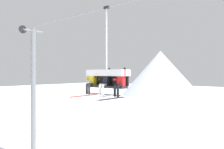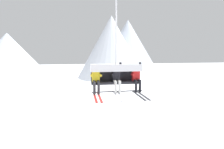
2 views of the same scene
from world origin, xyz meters
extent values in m
cone|color=silver|center=(-22.80, 48.73, 6.38)|extent=(22.24, 22.24, 12.76)
cylinder|color=slate|center=(-7.53, 0.00, 4.74)|extent=(0.36, 0.36, 9.47)
cylinder|color=slate|center=(-7.53, 0.00, 9.32)|extent=(0.16, 1.60, 0.16)
cylinder|color=black|center=(-7.53, -0.80, 9.32)|extent=(0.08, 0.56, 0.56)
cylinder|color=slate|center=(1.52, -0.80, 9.32)|extent=(20.10, 0.05, 0.05)
cube|color=#232328|center=(0.32, -0.80, 5.61)|extent=(2.15, 0.48, 0.10)
cube|color=#232328|center=(0.32, -0.52, 5.89)|extent=(2.15, 0.08, 0.45)
cube|color=silver|center=(0.32, -0.74, 6.26)|extent=(2.19, 0.68, 0.30)
cylinder|color=black|center=(0.32, -1.12, 5.28)|extent=(2.15, 0.04, 0.04)
cylinder|color=silver|center=(0.32, -0.80, 7.84)|extent=(0.07, 0.07, 2.86)
cube|color=black|center=(0.32, -0.80, 9.32)|extent=(0.28, 0.12, 0.12)
cube|color=yellow|center=(-0.57, -0.82, 5.92)|extent=(0.32, 0.22, 0.52)
sphere|color=black|center=(-0.57, -0.82, 6.28)|extent=(0.22, 0.22, 0.22)
ellipsoid|color=black|center=(-0.57, -0.92, 6.28)|extent=(0.17, 0.04, 0.08)
cylinder|color=#2D2D33|center=(-0.65, -0.99, 5.70)|extent=(0.11, 0.34, 0.11)
cylinder|color=#2D2D33|center=(-0.48, -0.99, 5.70)|extent=(0.11, 0.34, 0.11)
cylinder|color=#2D2D33|center=(-0.65, -1.16, 5.46)|extent=(0.11, 0.11, 0.48)
cylinder|color=#2D2D33|center=(-0.48, -1.16, 5.46)|extent=(0.11, 0.11, 0.48)
cube|color=#B22823|center=(-0.65, -1.46, 5.17)|extent=(0.09, 1.70, 0.02)
cube|color=#B22823|center=(-0.48, -1.46, 5.17)|extent=(0.09, 1.70, 0.02)
cylinder|color=yellow|center=(-0.75, -0.97, 5.96)|extent=(0.09, 0.30, 0.09)
cylinder|color=yellow|center=(-0.38, -0.97, 5.96)|extent=(0.09, 0.30, 0.09)
cube|color=black|center=(0.32, -0.82, 5.92)|extent=(0.32, 0.22, 0.52)
sphere|color=#284C93|center=(0.32, -0.82, 6.28)|extent=(0.22, 0.22, 0.22)
ellipsoid|color=black|center=(0.32, -0.92, 6.28)|extent=(0.17, 0.04, 0.08)
cylinder|color=silver|center=(0.23, -0.99, 5.70)|extent=(0.11, 0.34, 0.11)
cylinder|color=silver|center=(0.41, -0.99, 5.70)|extent=(0.11, 0.34, 0.11)
cylinder|color=silver|center=(0.23, -1.16, 5.46)|extent=(0.11, 0.11, 0.48)
cylinder|color=silver|center=(0.41, -1.16, 5.46)|extent=(0.11, 0.11, 0.48)
cube|color=#B2B2BC|center=(0.23, -1.46, 5.17)|extent=(0.09, 1.70, 0.02)
cube|color=#B2B2BC|center=(0.41, -1.46, 5.17)|extent=(0.09, 1.70, 0.02)
cylinder|color=black|center=(0.13, -0.97, 5.96)|extent=(0.09, 0.30, 0.09)
cylinder|color=black|center=(0.51, -0.82, 6.27)|extent=(0.09, 0.09, 0.30)
sphere|color=black|center=(0.51, -0.82, 6.44)|extent=(0.11, 0.11, 0.11)
cube|color=red|center=(1.20, -0.82, 5.92)|extent=(0.32, 0.22, 0.52)
sphere|color=maroon|center=(1.20, -0.82, 6.28)|extent=(0.22, 0.22, 0.22)
ellipsoid|color=black|center=(1.20, -0.92, 6.28)|extent=(0.17, 0.04, 0.08)
cylinder|color=black|center=(1.11, -0.99, 5.70)|extent=(0.11, 0.34, 0.11)
cylinder|color=black|center=(1.29, -0.99, 5.70)|extent=(0.11, 0.34, 0.11)
cylinder|color=black|center=(1.11, -1.16, 5.46)|extent=(0.11, 0.11, 0.48)
cylinder|color=black|center=(1.29, -1.16, 5.46)|extent=(0.11, 0.11, 0.48)
cube|color=#232328|center=(1.11, -1.46, 5.17)|extent=(0.09, 1.70, 0.02)
cube|color=#232328|center=(1.29, -1.46, 5.17)|extent=(0.09, 1.70, 0.02)
cylinder|color=red|center=(1.02, -0.97, 5.96)|extent=(0.09, 0.30, 0.09)
cylinder|color=red|center=(1.39, -0.82, 6.27)|extent=(0.09, 0.09, 0.30)
sphere|color=black|center=(1.39, -0.82, 6.44)|extent=(0.11, 0.11, 0.11)
camera|label=1|loc=(7.11, -8.47, 6.23)|focal=35.00mm
camera|label=2|loc=(-1.13, -8.18, 6.90)|focal=28.00mm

